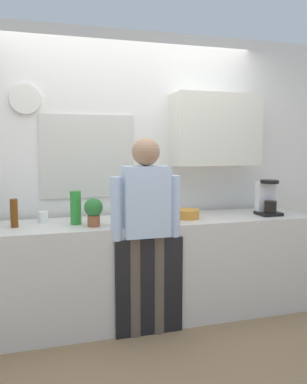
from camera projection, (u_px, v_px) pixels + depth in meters
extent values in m
plane|color=#8C6D4C|center=(146.00, 333.00, 3.18)|extent=(8.00, 8.00, 0.00)
cube|color=beige|center=(137.00, 270.00, 3.41)|extent=(3.19, 0.64, 0.89)
cube|color=black|center=(149.00, 287.00, 3.11)|extent=(0.56, 0.02, 0.80)
cube|color=white|center=(126.00, 170.00, 3.72)|extent=(4.79, 0.10, 2.60)
cube|color=beige|center=(88.00, 156.00, 3.55)|extent=(0.86, 0.02, 0.76)
cube|color=#8CA5C6|center=(88.00, 156.00, 3.55)|extent=(0.80, 0.02, 0.70)
cube|color=silver|center=(215.00, 130.00, 3.71)|extent=(0.84, 0.32, 0.68)
cylinder|color=silver|center=(25.00, 99.00, 3.33)|extent=(0.26, 0.03, 0.26)
cube|color=black|center=(268.00, 213.00, 3.62)|extent=(0.20, 0.20, 0.03)
cube|color=silver|center=(265.00, 196.00, 3.66)|extent=(0.18, 0.08, 0.28)
cylinder|color=black|center=(270.00, 207.00, 3.58)|extent=(0.11, 0.11, 0.11)
cylinder|color=black|center=(270.00, 182.00, 3.58)|extent=(0.17, 0.17, 0.03)
cylinder|color=#2D8C33|center=(76.00, 208.00, 3.18)|extent=(0.09, 0.09, 0.28)
cylinder|color=brown|center=(14.00, 213.00, 3.07)|extent=(0.06, 0.06, 0.23)
cylinder|color=white|center=(43.00, 217.00, 3.26)|extent=(0.08, 0.08, 0.09)
cylinder|color=orange|center=(187.00, 214.00, 3.45)|extent=(0.22, 0.22, 0.08)
cylinder|color=#9E5638|center=(94.00, 221.00, 3.11)|extent=(0.10, 0.10, 0.09)
sphere|color=#2D7233|center=(93.00, 207.00, 3.10)|extent=(0.15, 0.15, 0.15)
cylinder|color=brown|center=(134.00, 286.00, 3.11)|extent=(0.12, 0.12, 0.82)
cylinder|color=brown|center=(158.00, 284.00, 3.16)|extent=(0.12, 0.12, 0.82)
cube|color=silver|center=(146.00, 201.00, 3.05)|extent=(0.36, 0.20, 0.56)
sphere|color=#A57A59|center=(146.00, 152.00, 3.00)|extent=(0.22, 0.22, 0.22)
cylinder|color=silver|center=(116.00, 209.00, 2.99)|extent=(0.09, 0.09, 0.50)
cylinder|color=silver|center=(175.00, 206.00, 3.12)|extent=(0.09, 0.09, 0.50)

